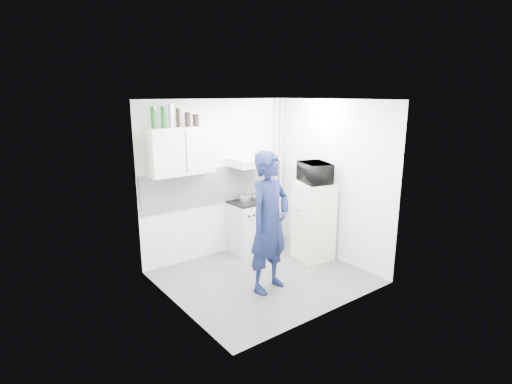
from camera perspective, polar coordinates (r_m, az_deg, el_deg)
floor at (r=6.12m, az=1.20°, el=-12.09°), size 2.80×2.80×0.00m
ceiling at (r=5.50m, az=1.33°, el=13.06°), size 2.80×2.80×0.00m
wall_back at (r=6.67m, az=-5.39°, el=1.89°), size 2.80×0.00×2.80m
wall_left at (r=4.96m, az=-11.58°, el=-2.55°), size 0.00×2.60×2.60m
wall_right at (r=6.61m, az=10.85°, el=1.59°), size 0.00×2.60×2.60m
person at (r=5.44m, az=1.95°, el=-4.38°), size 0.79×0.60×1.95m
stove at (r=6.91m, az=-1.33°, el=-5.09°), size 0.54×0.54×0.86m
fridge at (r=6.63m, az=8.20°, el=-4.11°), size 0.61×0.61×1.29m
stove_top at (r=6.78m, az=-1.35°, el=-1.50°), size 0.52×0.52×0.03m
saucepan at (r=6.82m, az=-1.61°, el=-0.78°), size 0.20×0.20×0.11m
microwave at (r=6.43m, az=8.45°, el=2.75°), size 0.68×0.56×0.32m
bottle_a at (r=5.86m, az=-14.44°, el=10.29°), size 0.07×0.07×0.31m
bottle_b at (r=5.92m, az=-13.05°, el=10.36°), size 0.08×0.08×0.30m
bottle_c at (r=5.97m, az=-12.04°, el=10.57°), size 0.08×0.08×0.33m
bottle_d at (r=6.01m, az=-11.06°, el=10.37°), size 0.06×0.06×0.27m
canister_a at (r=6.09m, az=-9.73°, el=10.19°), size 0.09×0.09×0.21m
canister_b at (r=6.15m, az=-8.60°, el=10.11°), size 0.09×0.09×0.18m
upper_cabinet at (r=6.07m, az=-10.70°, el=5.80°), size 1.00×0.35×0.70m
range_hood at (r=6.66m, az=-1.01°, el=4.30°), size 0.60×0.50×0.14m
backsplash at (r=6.68m, az=-5.30°, el=1.03°), size 2.74×0.03×0.60m
pipe_a at (r=7.36m, az=3.59°, el=3.06°), size 0.05×0.05×2.60m
pipe_b at (r=7.28m, az=2.87°, el=2.95°), size 0.04×0.04×2.60m
ceiling_spot_fixture at (r=6.31m, az=7.50°, el=12.78°), size 0.10×0.10×0.02m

